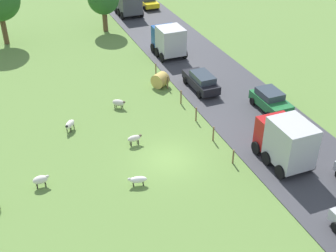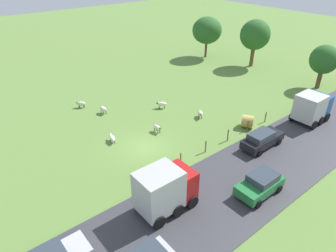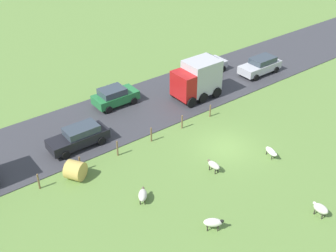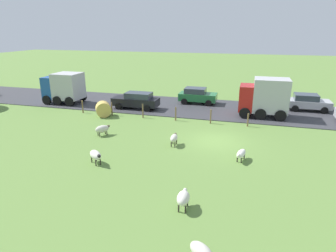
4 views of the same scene
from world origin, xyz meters
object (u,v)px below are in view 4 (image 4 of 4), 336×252
at_px(sheep_3, 202,252).
at_px(truck_1, 265,97).
at_px(car_3, 308,102).
at_px(car_4, 197,95).
at_px(sheep_5, 174,138).
at_px(car_2, 136,100).
at_px(hay_bale_0, 103,109).
at_px(sheep_0, 96,155).
at_px(sheep_1, 102,129).
at_px(truck_2, 64,87).
at_px(sheep_4, 241,154).
at_px(sheep_2, 183,198).

relative_size(sheep_3, truck_1, 0.26).
bearing_deg(car_3, truck_1, 128.89).
height_order(car_3, car_4, car_4).
bearing_deg(sheep_5, truck_1, -34.11).
bearing_deg(car_2, car_3, -76.47).
bearing_deg(car_4, hay_bale_0, 133.49).
height_order(sheep_0, sheep_3, sheep_0).
distance_m(sheep_1, truck_2, 11.92).
relative_size(sheep_0, sheep_4, 0.91).
bearing_deg(sheep_3, sheep_4, -5.88).
height_order(truck_2, car_3, truck_2).
bearing_deg(sheep_2, truck_1, -13.13).
xyz_separation_m(sheep_5, car_3, (12.33, -10.26, 0.34)).
bearing_deg(truck_2, car_2, -91.29).
height_order(sheep_3, car_4, car_4).
bearing_deg(sheep_0, hay_bale_0, 24.96).
bearing_deg(hay_bale_0, sheep_4, -117.19).
bearing_deg(sheep_4, sheep_3, 174.12).
bearing_deg(car_2, sheep_3, -152.49).
xyz_separation_m(sheep_1, sheep_5, (-0.48, -5.68, 0.03)).
bearing_deg(truck_2, truck_1, -89.03).
height_order(sheep_4, car_3, car_3).
bearing_deg(sheep_5, truck_2, 59.08).
distance_m(sheep_4, car_4, 14.44).
relative_size(sheep_3, car_3, 0.28).
xyz_separation_m(hay_bale_0, truck_2, (3.42, 6.31, 1.08)).
relative_size(sheep_1, truck_2, 0.31).
relative_size(sheep_3, sheep_4, 0.84).
bearing_deg(sheep_0, sheep_4, -71.54).
relative_size(sheep_4, truck_1, 0.31).
height_order(sheep_2, car_3, car_3).
bearing_deg(car_3, sheep_5, 140.23).
bearing_deg(car_2, truck_1, -87.49).
distance_m(hay_bale_0, truck_1, 14.62).
bearing_deg(sheep_2, sheep_5, 17.71).
bearing_deg(truck_2, sheep_5, -120.92).
bearing_deg(hay_bale_0, car_2, -31.33).
bearing_deg(truck_1, car_3, -51.11).
xyz_separation_m(sheep_5, truck_1, (8.93, -6.05, 1.32)).
bearing_deg(sheep_1, car_2, 2.78).
height_order(sheep_0, truck_1, truck_1).
bearing_deg(car_4, truck_1, -116.12).
height_order(car_2, car_3, car_2).
bearing_deg(sheep_5, car_2, 35.81).
distance_m(sheep_3, hay_bale_0, 19.26).
distance_m(sheep_1, sheep_2, 11.05).
relative_size(sheep_0, truck_1, 0.28).
relative_size(truck_2, car_3, 0.97).
xyz_separation_m(sheep_0, sheep_1, (4.53, 1.94, -0.04)).
relative_size(sheep_5, car_2, 0.25).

